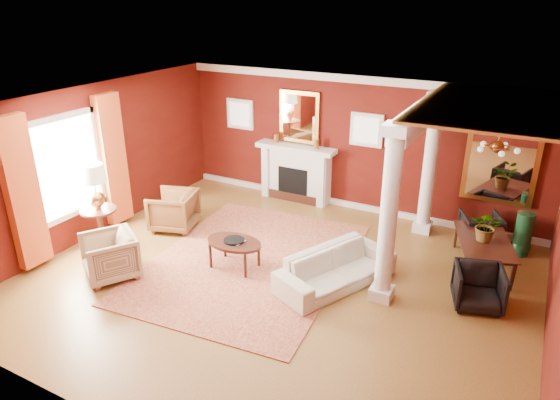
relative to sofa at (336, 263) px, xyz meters
The scene contains 27 objects.
ground 1.05m from the sofa, 159.69° to the right, with size 8.00×8.00×0.00m, color brown.
room_shell 1.89m from the sofa, 159.69° to the right, with size 8.04×7.04×2.92m.
fireplace 3.72m from the sofa, 126.56° to the left, with size 1.85×0.42×1.29m.
overmantel_mirror 4.10m from the sofa, 125.34° to the left, with size 0.95×0.07×1.15m.
flank_window_left 5.09m from the sofa, 140.24° to the left, with size 0.70×0.07×0.70m.
flank_window_right 3.49m from the sofa, 101.91° to the left, with size 0.70×0.07×0.70m.
left_window 5.00m from the sofa, 168.97° to the right, with size 0.21×2.55×2.60m.
column_front 1.30m from the sofa, ahead, with size 0.36×0.36×2.80m.
column_back 2.96m from the sofa, 73.47° to the left, with size 0.36×0.36×2.80m.
header_beam 2.83m from the sofa, 63.18° to the left, with size 0.30×3.20×0.32m, color white.
amber_ceiling 3.44m from the sofa, 36.07° to the left, with size 2.30×3.40×0.04m, color #D38C3E.
dining_mirror 3.87m from the sofa, 57.44° to the left, with size 1.30×0.07×1.70m.
chandelier 3.08m from the sofa, 36.33° to the left, with size 0.60×0.62×0.75m.
crown_trim 4.05m from the sofa, 106.24° to the left, with size 8.00×0.08×0.16m, color white.
base_trim 3.27m from the sofa, 106.24° to the left, with size 8.00×0.08×0.12m, color white.
rug 1.67m from the sofa, behind, with size 3.27×4.36×0.02m, color maroon.
sofa is the anchor object (origin of this frame).
armchair_leopard 3.72m from the sofa, behind, with size 0.84×0.78×0.86m, color black.
armchair_stripe 3.76m from the sofa, 155.83° to the right, with size 0.82×0.77×0.84m, color tan.
coffee_table 1.79m from the sofa, behind, with size 1.01×1.01×0.51m.
coffee_book 1.80m from the sofa, behind, with size 0.18×0.02×0.24m, color #33140E.
side_table 4.53m from the sofa, 169.66° to the right, with size 0.65×0.65×1.62m.
dining_table 2.68m from the sofa, 39.79° to the left, with size 1.52×0.53×0.85m, color #33140E.
dining_chair_near 2.18m from the sofa, 11.85° to the left, with size 0.70×0.65×0.72m, color black.
dining_chair_far 3.19m from the sofa, 54.23° to the left, with size 0.68×0.63×0.70m, color black.
green_urn 3.64m from the sofa, 44.57° to the left, with size 0.34×0.34×0.82m.
potted_plant 2.72m from the sofa, 39.71° to the left, with size 0.49×0.55×0.43m, color #26591E.
Camera 1 is at (3.41, -6.30, 4.46)m, focal length 32.00 mm.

